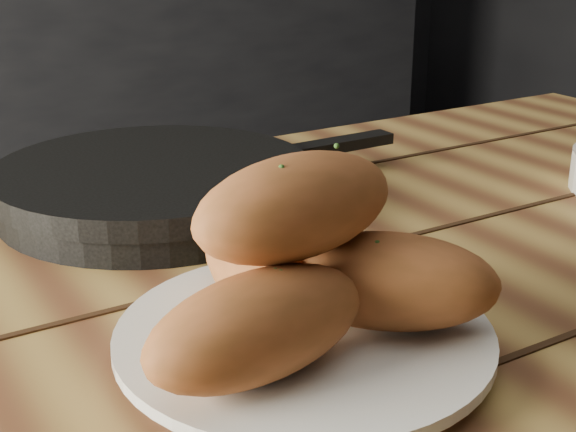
% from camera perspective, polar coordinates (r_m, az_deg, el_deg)
% --- Properties ---
extents(table, '(1.45, 0.93, 0.75)m').
position_cam_1_polar(table, '(0.64, 5.37, -14.61)').
color(table, olive).
rests_on(table, ground).
extents(plate, '(0.25, 0.25, 0.02)m').
position_cam_1_polar(plate, '(0.53, 1.14, -8.79)').
color(plate, white).
rests_on(plate, table).
extents(bread_rolls, '(0.26, 0.22, 0.12)m').
position_cam_1_polar(bread_rolls, '(0.50, 0.87, -3.68)').
color(bread_rolls, '#A8582E').
rests_on(bread_rolls, plate).
extents(skillet, '(0.45, 0.31, 0.05)m').
position_cam_1_polar(skillet, '(0.80, -9.37, 2.19)').
color(skillet, black).
rests_on(skillet, table).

